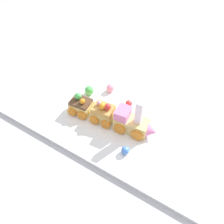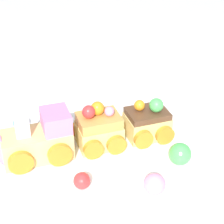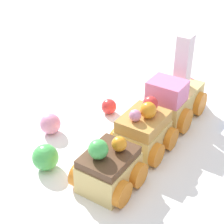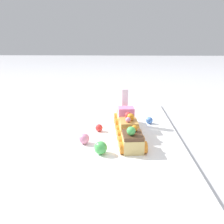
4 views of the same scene
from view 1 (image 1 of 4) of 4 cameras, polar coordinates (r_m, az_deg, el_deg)
The scene contains 9 objects.
ground_plane at distance 0.70m, azimuth 1.71°, elevation -0.48°, with size 10.00×10.00×0.00m, color #B2B2B7.
display_board at distance 0.70m, azimuth 1.72°, elevation -0.15°, with size 0.71×0.39×0.01m, color white.
cake_train_locomotive at distance 0.63m, azimuth 5.76°, elevation -2.88°, with size 0.13×0.07×0.12m.
cake_car_caramel at distance 0.65m, azimuth -2.25°, elevation -0.23°, with size 0.07×0.07×0.07m.
cake_car_chocolate at distance 0.68m, azimuth -8.05°, elevation 1.68°, with size 0.07×0.07×0.07m.
gumball_pink at distance 0.75m, azimuth -0.43°, elevation 6.29°, with size 0.03×0.03×0.03m, color pink.
gumball_green at distance 0.74m, azimuth -5.98°, elevation 5.62°, with size 0.03×0.03×0.03m, color #4CBC56.
gumball_blue at distance 0.59m, azimuth 3.50°, elevation -9.98°, with size 0.02×0.02×0.02m, color #4C84E0.
gumball_red at distance 0.70m, azimuth 4.40°, elevation 2.23°, with size 0.02×0.02×0.02m, color red.
Camera 1 is at (0.22, -0.41, 0.52)m, focal length 35.00 mm.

